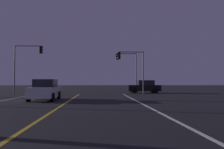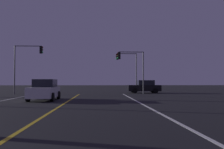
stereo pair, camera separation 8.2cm
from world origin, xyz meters
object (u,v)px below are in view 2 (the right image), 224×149
at_px(traffic_light_near_right, 131,62).
at_px(traffic_light_far_right, 127,63).
at_px(car_crossing_side, 144,87).
at_px(car_oncoming, 45,90).
at_px(traffic_light_near_left, 28,58).

distance_m(traffic_light_near_right, traffic_light_far_right, 5.51).
height_order(car_crossing_side, car_oncoming, same).
xyz_separation_m(car_oncoming, traffic_light_far_right, (8.46, 15.16, 3.40)).
height_order(car_crossing_side, traffic_light_near_left, traffic_light_near_left).
bearing_deg(traffic_light_near_left, car_oncoming, -66.18).
bearing_deg(traffic_light_far_right, car_crossing_side, 119.62).
relative_size(traffic_light_near_right, traffic_light_near_left, 0.89).
relative_size(car_crossing_side, traffic_light_near_right, 0.82).
bearing_deg(traffic_light_far_right, car_oncoming, 60.84).
bearing_deg(traffic_light_far_right, traffic_light_near_left, 23.39).
relative_size(car_oncoming, traffic_light_near_left, 0.73).
height_order(traffic_light_near_right, traffic_light_near_left, traffic_light_near_left).
relative_size(car_oncoming, traffic_light_near_right, 0.82).
bearing_deg(car_crossing_side, traffic_light_near_right, 44.45).
xyz_separation_m(car_oncoming, traffic_light_near_right, (8.30, 9.66, 3.10)).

